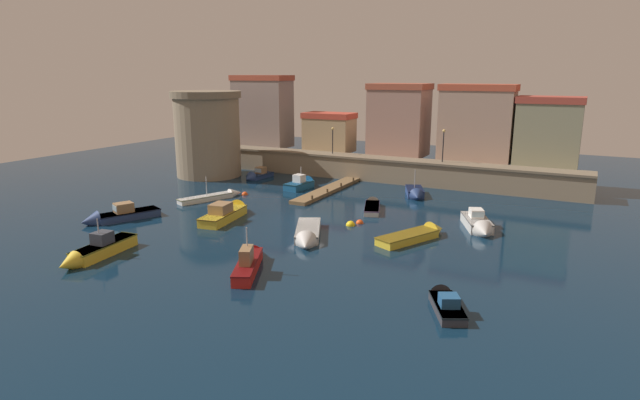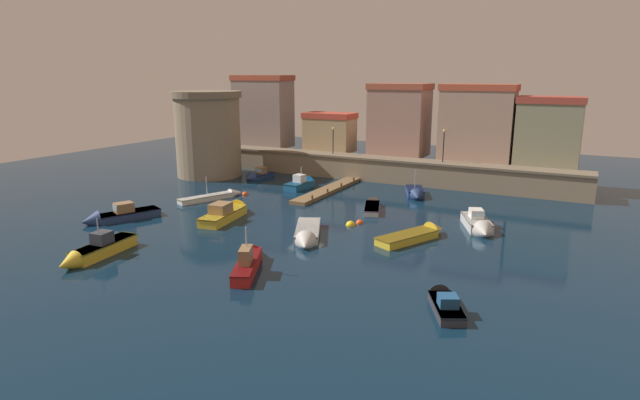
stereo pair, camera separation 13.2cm
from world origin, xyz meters
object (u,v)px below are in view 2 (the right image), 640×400
quay_lamp_1 (444,141)px  moored_boat_10 (479,225)px  moored_boat_7 (372,205)px  mooring_buoy_2 (350,225)px  mooring_buoy_0 (245,195)px  moored_boat_5 (116,216)px  moored_boat_6 (249,261)px  moored_boat_9 (95,251)px  moored_boat_11 (307,235)px  moored_boat_3 (228,212)px  moored_boat_8 (303,183)px  moored_boat_1 (215,196)px  moored_boat_4 (416,193)px  moored_boat_2 (444,301)px  mooring_buoy_1 (360,223)px  quay_lamp_0 (333,136)px  fortress_tower (208,133)px  moored_boat_12 (418,234)px  moored_boat_0 (257,176)px

quay_lamp_1 → moored_boat_10: size_ratio=0.62×
moored_boat_7 → mooring_buoy_2: 6.08m
mooring_buoy_0 → moored_boat_7: bearing=3.5°
moored_boat_5 → moored_boat_6: 16.98m
moored_boat_9 → moored_boat_11: (10.81, 10.16, -0.19)m
moored_boat_3 → moored_boat_8: size_ratio=1.52×
moored_boat_1 → moored_boat_4: 20.21m
moored_boat_1 → moored_boat_2: bearing=-96.1°
mooring_buoy_1 → quay_lamp_0: bearing=122.1°
quay_lamp_1 → moored_boat_5: 34.10m
moored_boat_7 → moored_boat_8: size_ratio=1.21×
fortress_tower → moored_boat_8: bearing=-4.0°
moored_boat_7 → moored_boat_10: size_ratio=0.98×
mooring_buoy_0 → moored_boat_1: bearing=-118.8°
moored_boat_4 → mooring_buoy_2: bearing=-30.6°
moored_boat_11 → fortress_tower: bearing=-151.8°
quay_lamp_1 → moored_boat_7: size_ratio=0.63×
moored_boat_1 → moored_boat_11: 16.16m
moored_boat_3 → moored_boat_11: bearing=-112.2°
moored_boat_4 → moored_boat_8: 12.40m
moored_boat_5 → mooring_buoy_2: 19.95m
moored_boat_7 → moored_boat_12: bearing=-156.8°
fortress_tower → moored_boat_9: fortress_tower is taller
quay_lamp_1 → moored_boat_9: 37.07m
fortress_tower → moored_boat_5: fortress_tower is taller
moored_boat_7 → mooring_buoy_1: moored_boat_7 is taller
moored_boat_4 → moored_boat_7: 6.65m
moored_boat_4 → moored_boat_11: 17.55m
moored_boat_1 → moored_boat_10: size_ratio=1.20×
moored_boat_0 → mooring_buoy_2: 22.11m
moored_boat_2 → moored_boat_4: moored_boat_4 is taller
moored_boat_8 → mooring_buoy_0: size_ratio=7.16×
mooring_buoy_1 → moored_boat_1: bearing=175.0°
moored_boat_1 → moored_boat_11: bearing=-94.7°
mooring_buoy_0 → moored_boat_3: bearing=-64.1°
moored_boat_10 → mooring_buoy_1: size_ratio=9.11×
moored_boat_3 → mooring_buoy_2: (10.39, 2.76, -0.53)m
quay_lamp_0 → moored_boat_12: (16.60, -19.41, -4.56)m
moored_boat_7 → mooring_buoy_2: moored_boat_7 is taller
moored_boat_9 → moored_boat_3: bearing=165.4°
moored_boat_0 → moored_boat_7: (17.49, -6.84, -0.08)m
fortress_tower → moored_boat_2: (34.96, -23.75, -4.82)m
quay_lamp_1 → moored_boat_6: (-4.59, -30.43, -4.60)m
mooring_buoy_2 → mooring_buoy_1: bearing=64.9°
quay_lamp_0 → moored_boat_4: bearing=-26.6°
fortress_tower → moored_boat_5: size_ratio=1.54×
moored_boat_4 → moored_boat_3: bearing=-61.4°
moored_boat_11 → moored_boat_12: bearing=93.3°
fortress_tower → moored_boat_4: 26.35m
moored_boat_12 → moored_boat_0: bearing=85.7°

